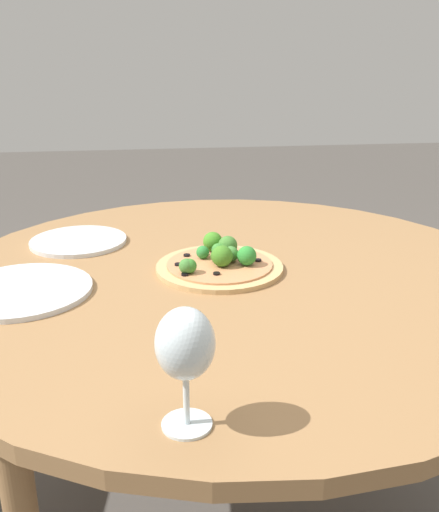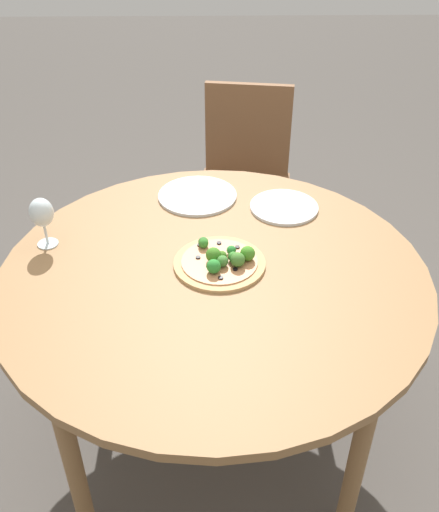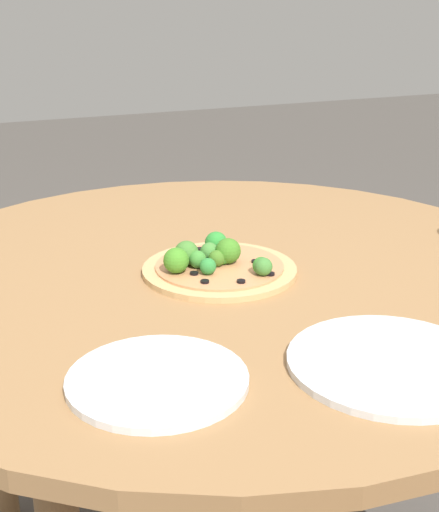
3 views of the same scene
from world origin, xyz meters
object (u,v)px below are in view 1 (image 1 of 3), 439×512
object	(u,v)px
wine_glass	(185,347)
plate_far	(78,241)
plate_near	(20,290)
pizza	(220,262)

from	to	relation	value
wine_glass	plate_far	distance (m)	0.76
plate_near	pizza	bearing A→B (deg)	-169.36
plate_near	plate_far	bearing A→B (deg)	-105.81
wine_glass	plate_near	size ratio (longest dim) A/B	0.59
pizza	wine_glass	size ratio (longest dim) A/B	1.69
plate_near	wine_glass	bearing A→B (deg)	121.75
wine_glass	plate_near	bearing A→B (deg)	-58.25
plate_near	plate_far	xyz separation A→B (m)	(-0.08, -0.29, 0.00)
pizza	plate_near	size ratio (longest dim) A/B	0.99
wine_glass	plate_near	distance (m)	0.53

